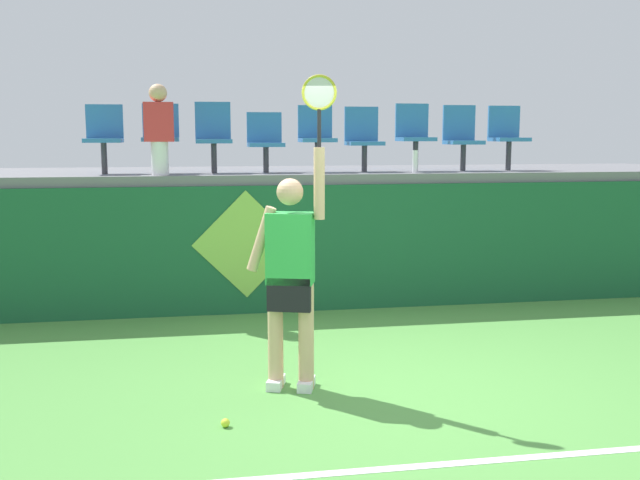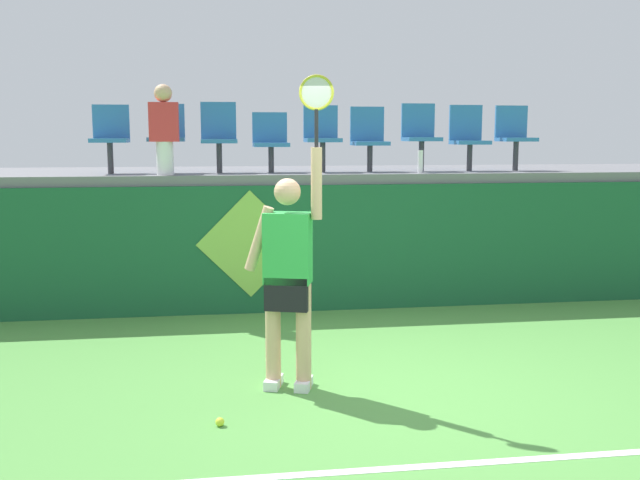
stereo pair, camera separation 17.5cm
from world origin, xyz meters
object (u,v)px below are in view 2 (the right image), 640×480
at_px(stadium_chair_1, 166,134).
at_px(spectator_0, 164,128).
at_px(water_bottle, 420,162).
at_px(stadium_chair_4, 322,134).
at_px(stadium_chair_8, 514,134).
at_px(tennis_player, 289,271).
at_px(stadium_chair_2, 219,134).
at_px(stadium_chair_7, 468,135).
at_px(stadium_chair_5, 369,137).
at_px(stadium_chair_6, 420,133).
at_px(stadium_chair_3, 270,139).
at_px(tennis_ball, 220,422).
at_px(stadium_chair_0, 110,135).

height_order(stadium_chair_1, spectator_0, spectator_0).
relative_size(water_bottle, stadium_chair_4, 0.33).
height_order(water_bottle, stadium_chair_8, stadium_chair_8).
bearing_deg(tennis_player, stadium_chair_8, 44.97).
xyz_separation_m(stadium_chair_2, stadium_chair_7, (3.23, 0.00, -0.02)).
bearing_deg(stadium_chair_1, stadium_chair_7, 0.09).
distance_m(stadium_chair_5, stadium_chair_6, 0.68).
distance_m(stadium_chair_1, stadium_chair_7, 3.87).
distance_m(stadium_chair_5, stadium_chair_8, 1.96).
relative_size(stadium_chair_2, stadium_chair_7, 1.02).
height_order(tennis_player, water_bottle, tennis_player).
relative_size(stadium_chair_2, spectator_0, 0.83).
xyz_separation_m(water_bottle, stadium_chair_3, (-1.81, 0.47, 0.27)).
xyz_separation_m(tennis_ball, spectator_0, (-0.57, 3.66, 2.16)).
relative_size(stadium_chair_0, stadium_chair_1, 0.98).
distance_m(stadium_chair_6, stadium_chair_8, 1.28).
height_order(tennis_ball, stadium_chair_4, stadium_chair_4).
height_order(stadium_chair_2, stadium_chair_6, stadium_chair_2).
height_order(tennis_ball, spectator_0, spectator_0).
bearing_deg(stadium_chair_0, water_bottle, -7.20).
height_order(stadium_chair_3, spectator_0, spectator_0).
bearing_deg(tennis_ball, stadium_chair_5, 64.21).
relative_size(tennis_player, water_bottle, 9.27).
relative_size(stadium_chair_1, stadium_chair_6, 0.97).
height_order(stadium_chair_3, stadium_chair_6, stadium_chair_6).
height_order(tennis_player, spectator_0, spectator_0).
height_order(tennis_ball, stadium_chair_6, stadium_chair_6).
bearing_deg(stadium_chair_0, stadium_chair_8, 0.01).
distance_m(stadium_chair_7, stadium_chair_8, 0.63).
distance_m(stadium_chair_1, stadium_chair_2, 0.64).
bearing_deg(stadium_chair_6, stadium_chair_1, -179.95).
distance_m(stadium_chair_2, stadium_chair_7, 3.23).
bearing_deg(stadium_chair_0, stadium_chair_3, -0.07).
height_order(stadium_chair_6, spectator_0, spectator_0).
height_order(tennis_player, stadium_chair_0, tennis_player).
bearing_deg(stadium_chair_8, stadium_chair_6, 179.93).
distance_m(water_bottle, stadium_chair_8, 1.53).
height_order(stadium_chair_4, spectator_0, spectator_0).
bearing_deg(water_bottle, stadium_chair_5, 138.90).
bearing_deg(stadium_chair_6, tennis_player, -121.70).
bearing_deg(stadium_chair_1, stadium_chair_5, 0.10).
height_order(water_bottle, stadium_chair_3, stadium_chair_3).
distance_m(tennis_player, tennis_ball, 1.35).
height_order(stadium_chair_0, stadium_chair_1, stadium_chair_1).
bearing_deg(stadium_chair_7, water_bottle, -148.19).
relative_size(tennis_player, stadium_chair_8, 3.03).
relative_size(tennis_player, stadium_chair_2, 2.96).
height_order(stadium_chair_4, stadium_chair_6, stadium_chair_6).
distance_m(tennis_ball, stadium_chair_0, 4.75).
bearing_deg(stadium_chair_1, stadium_chair_6, 0.05).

